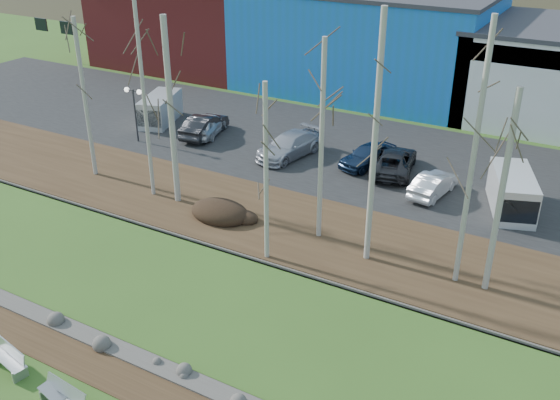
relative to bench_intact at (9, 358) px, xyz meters
The scene contains 28 objects.
dirt_strip 3.81m from the bench_intact, 25.68° to the left, with size 80.00×1.80×0.03m, color #382616.
near_bank_rocks 4.33m from the bench_intact, 37.75° to the left, with size 80.00×0.80×0.50m, color #47423D, non-canonical shape.
river 7.57m from the bench_intact, 63.17° to the left, with size 80.00×8.00×0.90m, color black, non-canonical shape.
far_bank_rocks 11.37m from the bench_intact, 72.55° to the left, with size 80.00×0.80×0.46m, color #47423D, non-canonical shape.
far_bank 14.45m from the bench_intact, 76.36° to the left, with size 80.00×7.00×0.15m, color #382616.
parking_lot 24.78m from the bench_intact, 82.09° to the left, with size 80.00×14.00×0.14m, color black.
building_brick 43.83m from the bench_intact, 118.12° to the left, with size 16.32×12.24×7.80m.
building_blue 38.80m from the bench_intact, 93.85° to the left, with size 20.40×12.24×8.30m.
bench_intact is the anchor object (origin of this frame).
bench_damaged 3.11m from the bench_intact, ahead, with size 1.93×0.78×0.84m.
dirt_mound 12.98m from the bench_intact, 89.47° to the left, with size 3.22×2.28×0.63m, color black.
birch_0 17.27m from the bench_intact, 124.32° to the left, with size 0.24×0.24×9.16m.
birch_1 15.08m from the bench_intact, 109.14° to the left, with size 0.21×0.21×10.86m.
birch_2 14.53m from the bench_intact, 102.50° to the left, with size 0.32×0.32×9.87m.
birch_3 15.48m from the bench_intact, 68.57° to the left, with size 0.23×0.23×9.64m.
birch_4 12.24m from the bench_intact, 68.78° to the left, with size 0.21×0.21×8.27m.
birch_5 16.30m from the bench_intact, 57.66° to the left, with size 0.26×0.26×11.24m.
birch_6 19.40m from the bench_intact, 44.30° to the left, with size 0.26×0.26×8.79m.
birch_7 18.84m from the bench_intact, 47.10° to the left, with size 0.23×0.23×11.26m.
street_lamp 22.21m from the bench_intact, 119.44° to the left, with size 1.40×0.34×3.64m.
car_0 23.79m from the bench_intact, 108.41° to the left, with size 1.80×4.48×1.53m, color silver.
car_1 23.51m from the bench_intact, 108.70° to the left, with size 1.58×4.52×1.49m, color black.
car_2 21.93m from the bench_intact, 91.88° to the left, with size 2.05×5.04×1.46m, color #A8A9B1.
car_3 23.33m from the bench_intact, 79.65° to the left, with size 1.65×4.11×1.40m, color #172A46.
car_4 22.78m from the bench_intact, 67.07° to the left, with size 1.35×3.88×1.28m, color silver.
car_5 23.61m from the bench_intact, 75.63° to the left, with size 2.33×5.04×1.40m, color #262628.
van_white 24.81m from the bench_intact, 58.33° to the left, with size 3.33×4.97×2.01m.
van_grey 25.81m from the bench_intact, 117.57° to the left, with size 3.16×4.80×1.94m.
Camera 1 is at (13.47, -9.78, 15.37)m, focal length 40.00 mm.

